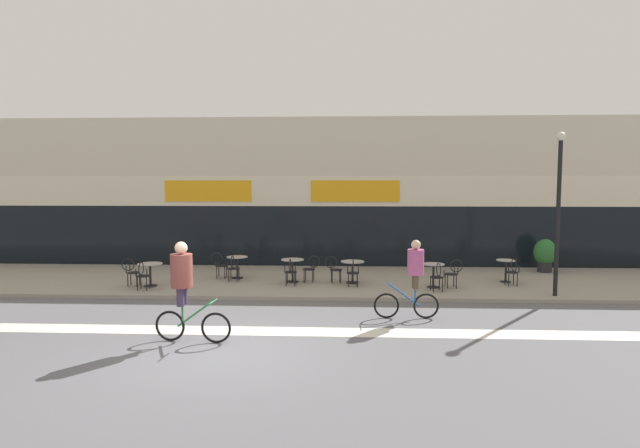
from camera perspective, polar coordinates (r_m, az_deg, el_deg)
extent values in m
plane|color=#5B5B60|center=(10.63, -11.19, -14.20)|extent=(120.00, 120.00, 0.00)
cube|color=gray|center=(17.52, -5.51, -6.43)|extent=(40.00, 5.50, 0.12)
cube|color=beige|center=(21.91, -3.81, 3.60)|extent=(40.00, 4.00, 6.04)
cube|color=black|center=(20.06, -4.42, -1.37)|extent=(38.80, 0.10, 2.40)
cube|color=beige|center=(19.97, -4.44, 3.78)|extent=(39.20, 0.14, 1.20)
cube|color=orange|center=(20.47, -12.67, 3.70)|extent=(3.49, 0.08, 0.84)
cube|color=orange|center=(19.75, 4.04, 3.77)|extent=(3.49, 0.08, 0.84)
cube|color=silver|center=(12.01, -9.46, -11.93)|extent=(36.00, 0.70, 0.01)
cylinder|color=black|center=(17.07, -18.79, -6.70)|extent=(0.43, 0.43, 0.02)
cylinder|color=black|center=(17.01, -18.82, -5.56)|extent=(0.07, 0.07, 0.71)
cylinder|color=#ADA8A3|center=(16.95, -18.85, -4.33)|extent=(0.78, 0.78, 0.02)
cylinder|color=black|center=(17.73, -9.42, -6.10)|extent=(0.40, 0.40, 0.02)
cylinder|color=black|center=(17.67, -9.43, -4.96)|extent=(0.07, 0.07, 0.74)
cylinder|color=#ADA8A3|center=(17.61, -9.45, -3.73)|extent=(0.72, 0.72, 0.02)
cylinder|color=black|center=(16.88, -3.14, -6.58)|extent=(0.42, 0.42, 0.02)
cylinder|color=black|center=(16.81, -3.15, -5.38)|extent=(0.07, 0.07, 0.74)
cylinder|color=#ADA8A3|center=(16.75, -3.16, -4.09)|extent=(0.76, 0.76, 0.02)
cylinder|color=black|center=(16.72, 3.74, -6.70)|extent=(0.43, 0.43, 0.02)
cylinder|color=black|center=(16.66, 3.74, -5.55)|extent=(0.07, 0.07, 0.71)
cylinder|color=#ADA8A3|center=(16.60, 3.75, -4.31)|extent=(0.78, 0.78, 0.02)
cylinder|color=black|center=(16.38, 12.80, -7.05)|extent=(0.38, 0.38, 0.02)
cylinder|color=black|center=(16.31, 12.82, -5.82)|extent=(0.07, 0.07, 0.74)
cylinder|color=#ADA8A3|center=(16.24, 12.85, -4.50)|extent=(0.70, 0.70, 0.02)
cylinder|color=black|center=(17.93, 20.43, -6.21)|extent=(0.35, 0.35, 0.02)
cylinder|color=black|center=(17.87, 20.47, -5.10)|extent=(0.07, 0.07, 0.73)
cylinder|color=#ADA8A3|center=(17.81, 20.50, -3.90)|extent=(0.63, 0.63, 0.02)
cylinder|color=black|center=(16.49, -19.53, -5.62)|extent=(0.41, 0.41, 0.03)
cylinder|color=black|center=(16.71, -19.79, -6.28)|extent=(0.03, 0.03, 0.42)
cylinder|color=black|center=(16.62, -18.88, -6.32)|extent=(0.03, 0.03, 0.42)
cylinder|color=black|center=(16.46, -20.13, -6.46)|extent=(0.03, 0.03, 0.42)
cylinder|color=black|center=(16.36, -19.21, -6.50)|extent=(0.03, 0.03, 0.42)
torus|color=black|center=(16.29, -19.76, -4.81)|extent=(0.04, 0.41, 0.41)
cylinder|color=black|center=(16.38, -20.31, -5.26)|extent=(0.03, 0.03, 0.23)
cylinder|color=black|center=(16.26, -19.18, -5.30)|extent=(0.03, 0.03, 0.23)
cylinder|color=black|center=(17.20, -20.54, -5.23)|extent=(0.43, 0.43, 0.03)
cylinder|color=black|center=(17.33, -19.93, -5.90)|extent=(0.03, 0.03, 0.42)
cylinder|color=black|center=(17.07, -20.22, -6.07)|extent=(0.03, 0.03, 0.42)
cylinder|color=black|center=(17.42, -20.81, -5.87)|extent=(0.03, 0.03, 0.42)
cylinder|color=black|center=(17.16, -21.11, -6.04)|extent=(0.03, 0.03, 0.42)
torus|color=black|center=(17.22, -21.10, -4.35)|extent=(0.41, 0.06, 0.41)
cylinder|color=black|center=(17.40, -20.90, -4.71)|extent=(0.03, 0.03, 0.23)
cylinder|color=black|center=(17.08, -21.28, -4.89)|extent=(0.03, 0.03, 0.23)
cylinder|color=black|center=(17.13, -9.82, -5.04)|extent=(0.41, 0.41, 0.03)
cylinder|color=black|center=(17.33, -10.14, -5.69)|extent=(0.03, 0.03, 0.42)
cylinder|color=black|center=(17.27, -9.24, -5.72)|extent=(0.03, 0.03, 0.42)
cylinder|color=black|center=(17.07, -10.38, -5.85)|extent=(0.03, 0.03, 0.42)
cylinder|color=black|center=(17.00, -9.47, -5.88)|extent=(0.03, 0.03, 0.42)
torus|color=black|center=(16.92, -9.98, -4.26)|extent=(0.04, 0.41, 0.41)
cylinder|color=black|center=(16.99, -10.53, -4.70)|extent=(0.03, 0.03, 0.23)
cylinder|color=black|center=(16.90, -9.41, -4.73)|extent=(0.03, 0.03, 0.23)
cylinder|color=black|center=(17.78, -11.17, -4.71)|extent=(0.41, 0.41, 0.03)
cylinder|color=black|center=(17.92, -10.61, -5.36)|extent=(0.03, 0.03, 0.42)
cylinder|color=black|center=(17.65, -10.84, -5.51)|extent=(0.03, 0.03, 0.42)
cylinder|color=black|center=(17.99, -11.48, -5.33)|extent=(0.03, 0.03, 0.42)
cylinder|color=black|center=(17.72, -11.72, -5.49)|extent=(0.03, 0.03, 0.42)
torus|color=black|center=(17.78, -11.72, -3.86)|extent=(0.41, 0.03, 0.41)
cylinder|color=black|center=(17.97, -11.57, -4.20)|extent=(0.03, 0.03, 0.23)
cylinder|color=black|center=(17.64, -11.86, -4.37)|extent=(0.03, 0.03, 0.23)
cylinder|color=black|center=(16.26, -3.35, -5.50)|extent=(0.41, 0.41, 0.03)
cylinder|color=black|center=(16.46, -3.76, -6.18)|extent=(0.03, 0.03, 0.42)
cylinder|color=black|center=(16.42, -2.79, -6.20)|extent=(0.03, 0.03, 0.42)
cylinder|color=black|center=(16.19, -3.90, -6.36)|extent=(0.03, 0.03, 0.42)
cylinder|color=black|center=(16.15, -2.91, -6.38)|extent=(0.03, 0.03, 0.42)
torus|color=black|center=(16.05, -3.43, -4.68)|extent=(0.04, 0.41, 0.41)
cylinder|color=black|center=(16.10, -4.03, -5.15)|extent=(0.03, 0.03, 0.23)
cylinder|color=black|center=(16.06, -2.82, -5.17)|extent=(0.03, 0.03, 0.23)
cylinder|color=black|center=(16.76, -1.27, -5.19)|extent=(0.44, 0.44, 0.03)
cylinder|color=black|center=(16.69, -1.83, -6.02)|extent=(0.03, 0.03, 0.42)
cylinder|color=black|center=(16.96, -1.66, -5.85)|extent=(0.03, 0.03, 0.42)
cylinder|color=black|center=(16.64, -0.87, -6.05)|extent=(0.03, 0.03, 0.42)
cylinder|color=black|center=(16.91, -0.72, -5.87)|extent=(0.03, 0.03, 0.42)
torus|color=black|center=(16.69, -0.70, -4.32)|extent=(0.41, 0.07, 0.41)
cylinder|color=black|center=(16.54, -0.79, -4.87)|extent=(0.03, 0.03, 0.23)
cylinder|color=black|center=(16.87, -0.60, -4.68)|extent=(0.03, 0.03, 0.23)
cylinder|color=black|center=(16.10, 3.78, -5.61)|extent=(0.40, 0.40, 0.03)
cylinder|color=black|center=(16.28, 3.27, -6.30)|extent=(0.03, 0.03, 0.42)
cylinder|color=black|center=(16.28, 4.26, -6.30)|extent=(0.03, 0.03, 0.42)
cylinder|color=black|center=(16.00, 3.29, -6.49)|extent=(0.03, 0.03, 0.42)
cylinder|color=black|center=(16.01, 4.29, -6.49)|extent=(0.03, 0.03, 0.42)
torus|color=black|center=(15.89, 3.80, -4.78)|extent=(0.03, 0.41, 0.41)
cylinder|color=black|center=(15.91, 3.18, -5.26)|extent=(0.03, 0.03, 0.23)
cylinder|color=black|center=(15.92, 4.42, -5.26)|extent=(0.03, 0.03, 0.23)
cylinder|color=black|center=(16.64, 1.84, -5.26)|extent=(0.45, 0.45, 0.03)
cylinder|color=black|center=(16.84, 2.25, -5.93)|extent=(0.03, 0.03, 0.42)
cylinder|color=black|center=(16.56, 2.39, -6.10)|extent=(0.03, 0.03, 0.42)
cylinder|color=black|center=(16.80, 1.30, -5.95)|extent=(0.03, 0.03, 0.42)
cylinder|color=black|center=(16.53, 1.42, -6.12)|extent=(0.03, 0.03, 0.42)
torus|color=black|center=(16.58, 1.26, -4.38)|extent=(0.41, 0.09, 0.41)
cylinder|color=black|center=(16.77, 1.19, -4.74)|extent=(0.03, 0.03, 0.23)
cylinder|color=black|center=(16.43, 1.33, -4.94)|extent=(0.03, 0.03, 0.23)
cylinder|color=black|center=(15.76, 13.18, -5.94)|extent=(0.45, 0.45, 0.03)
cylinder|color=black|center=(15.89, 12.52, -6.67)|extent=(0.03, 0.03, 0.42)
cylinder|color=black|center=(15.98, 13.48, -6.62)|extent=(0.03, 0.03, 0.42)
cylinder|color=black|center=(15.63, 12.84, -6.87)|extent=(0.03, 0.03, 0.42)
cylinder|color=black|center=(15.72, 13.82, -6.82)|extent=(0.03, 0.03, 0.42)
torus|color=black|center=(15.56, 13.40, -5.10)|extent=(0.09, 0.41, 0.41)
cylinder|color=black|center=(15.53, 12.79, -5.62)|extent=(0.03, 0.03, 0.23)
cylinder|color=black|center=(15.64, 13.99, -5.57)|extent=(0.03, 0.03, 0.23)
cylinder|color=black|center=(16.40, 14.73, -5.56)|extent=(0.43, 0.43, 0.03)
cylinder|color=black|center=(16.27, 14.37, -6.44)|extent=(0.03, 0.03, 0.42)
cylinder|color=black|center=(16.54, 14.11, -6.26)|extent=(0.03, 0.03, 0.42)
cylinder|color=black|center=(16.35, 15.32, -6.41)|extent=(0.03, 0.03, 0.42)
cylinder|color=black|center=(16.61, 15.05, -6.23)|extent=(0.03, 0.03, 0.42)
torus|color=black|center=(16.41, 15.32, -4.64)|extent=(0.41, 0.05, 0.41)
cylinder|color=black|center=(16.27, 15.48, -5.21)|extent=(0.03, 0.03, 0.23)
cylinder|color=black|center=(16.59, 15.14, -5.01)|extent=(0.03, 0.03, 0.23)
cylinder|color=black|center=(17.35, 21.03, -5.17)|extent=(0.43, 0.43, 0.03)
cylinder|color=black|center=(17.46, 20.40, -5.84)|extent=(0.03, 0.03, 0.42)
cylinder|color=black|center=(17.57, 21.25, -5.80)|extent=(0.03, 0.03, 0.42)
cylinder|color=black|center=(17.20, 20.76, -6.00)|extent=(0.03, 0.03, 0.42)
cylinder|color=black|center=(17.31, 21.62, -5.96)|extent=(0.03, 0.03, 0.42)
torus|color=black|center=(17.15, 21.28, -4.39)|extent=(0.06, 0.41, 0.41)
cylinder|color=black|center=(17.10, 20.74, -4.86)|extent=(0.03, 0.03, 0.23)
cylinder|color=black|center=(17.24, 21.79, -4.82)|extent=(0.03, 0.03, 0.23)
cylinder|color=#232326|center=(20.46, 24.28, -4.46)|extent=(0.51, 0.51, 0.41)
ellipsoid|color=#28662D|center=(20.39, 24.33, -2.94)|extent=(0.81, 0.81, 0.97)
cylinder|color=black|center=(16.07, 25.54, 0.57)|extent=(0.12, 0.12, 4.57)
sphere|color=beige|center=(16.10, 25.84, 8.99)|extent=(0.26, 0.26, 0.26)
torus|color=black|center=(11.13, -11.80, -11.54)|extent=(0.67, 0.12, 0.67)
torus|color=black|center=(11.52, -16.76, -11.09)|extent=(0.67, 0.12, 0.67)
cylinder|color=#2D753D|center=(11.22, -14.11, -9.94)|extent=(0.81, 0.12, 0.61)
cylinder|color=#2D753D|center=(11.34, -15.44, -10.08)|extent=(0.04, 0.04, 0.47)
cylinder|color=#2D753D|center=(11.01, -12.11, -8.66)|extent=(0.07, 0.48, 0.03)
cylinder|color=#382D47|center=(11.32, -15.30, -7.85)|extent=(0.18, 0.18, 0.39)
cylinder|color=#382D47|center=(11.16, -15.67, -8.04)|extent=(0.18, 0.18, 0.39)
cylinder|color=brown|center=(11.13, -15.55, -5.16)|extent=(0.51, 0.51, 0.72)
sphere|color=beige|center=(11.06, -15.60, -2.65)|extent=(0.27, 0.27, 0.27)
torus|color=black|center=(12.94, 7.60, -9.24)|extent=(0.65, 0.06, 0.65)
torus|color=black|center=(13.08, 12.03, -9.15)|extent=(0.65, 0.06, 0.65)
cylinder|color=#23519E|center=(12.93, 9.62, -8.02)|extent=(0.78, 0.06, 0.59)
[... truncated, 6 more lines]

